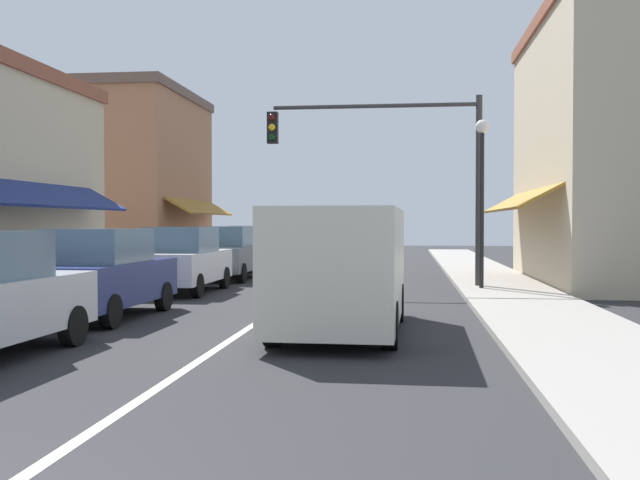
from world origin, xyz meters
name	(u,v)px	position (x,y,z in m)	size (l,w,h in m)	color
ground_plane	(312,286)	(0.00, 18.00, 0.00)	(80.00, 80.00, 0.00)	#28282B
sidewalk_left	(133,283)	(-5.50, 18.00, 0.06)	(2.60, 56.00, 0.12)	#A39E99
sidewalk_right	(502,286)	(5.50, 18.00, 0.06)	(2.60, 56.00, 0.12)	gray
lane_center_stripe	(312,286)	(0.00, 18.00, 0.00)	(0.14, 52.00, 0.01)	silver
storefront_right_block	(626,149)	(9.46, 20.00, 4.14)	(6.63, 10.20, 8.28)	#BCAD8E
storefront_far_left	(141,178)	(-8.95, 28.00, 3.86)	(5.62, 8.20, 7.71)	#9E6B4C
parked_car_second_left	(100,274)	(-3.17, 10.26, 0.88)	(1.84, 4.13, 1.77)	navy
parked_car_third_left	(183,260)	(-3.20, 15.68, 0.88)	(1.79, 4.10, 1.77)	silver
parked_car_far_left	(227,253)	(-3.11, 20.26, 0.88)	(1.79, 4.11, 1.77)	#4C5156
parked_car_distant_left	(254,248)	(-3.20, 25.00, 0.88)	(1.79, 4.10, 1.77)	brown
van_in_lane	(342,266)	(1.71, 9.02, 1.15)	(2.08, 5.22, 2.12)	beige
traffic_signal_mast_arm	(401,155)	(2.62, 17.48, 3.80)	(6.08, 0.50, 5.46)	#333333
street_lamp_right_mid	(482,176)	(4.81, 16.75, 3.15)	(0.36, 0.36, 4.66)	black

